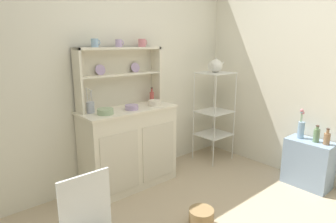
{
  "coord_description": "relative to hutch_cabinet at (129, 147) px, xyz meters",
  "views": [
    {
      "loc": [
        -1.65,
        -1.14,
        1.56
      ],
      "look_at": [
        0.29,
        1.12,
        0.84
      ],
      "focal_mm": 30.22,
      "sensor_mm": 36.0,
      "label": 1
    }
  ],
  "objects": [
    {
      "name": "hutch_shelf_unit",
      "position": [
        -0.0,
        0.16,
        0.81
      ],
      "size": [
        0.98,
        0.18,
        0.64
      ],
      "color": "beige",
      "rests_on": "hutch_cabinet"
    },
    {
      "name": "bowl_mixing_large",
      "position": [
        -0.31,
        -0.07,
        0.46
      ],
      "size": [
        0.16,
        0.16,
        0.05
      ],
      "primitive_type": "cylinder",
      "color": "#9EB78E",
      "rests_on": "hutch_cabinet"
    },
    {
      "name": "bowl_floral_medium",
      "position": [
        -0.0,
        -0.07,
        0.46
      ],
      "size": [
        0.14,
        0.14,
        0.05
      ],
      "primitive_type": "cylinder",
      "color": "#B79ECC",
      "rests_on": "hutch_cabinet"
    },
    {
      "name": "floor_basket",
      "position": [
        0.05,
        -1.04,
        -0.38
      ],
      "size": [
        0.22,
        0.22,
        0.16
      ],
      "primitive_type": "cylinder",
      "color": "#93754C",
      "rests_on": "ground"
    },
    {
      "name": "wall_back",
      "position": [
        0.06,
        0.26,
        0.79
      ],
      "size": [
        3.84,
        0.05,
        2.5
      ],
      "primitive_type": "cube",
      "color": "silver",
      "rests_on": "ground"
    },
    {
      "name": "bowl_cream_small",
      "position": [
        0.31,
        -0.07,
        0.46
      ],
      "size": [
        0.14,
        0.14,
        0.06
      ],
      "primitive_type": "cylinder",
      "color": "silver",
      "rests_on": "hutch_cabinet"
    },
    {
      "name": "cup_rose_2",
      "position": [
        0.29,
        0.12,
        1.11
      ],
      "size": [
        0.1,
        0.08,
        0.09
      ],
      "color": "#D17A84",
      "rests_on": "hutch_shelf_unit"
    },
    {
      "name": "utensil_jar",
      "position": [
        -0.39,
        0.08,
        0.49
      ],
      "size": [
        0.08,
        0.08,
        0.25
      ],
      "color": "#B2B7C6",
      "rests_on": "hutch_cabinet"
    },
    {
      "name": "bakers_rack",
      "position": [
        1.28,
        -0.12,
        0.29
      ],
      "size": [
        0.43,
        0.39,
        1.2
      ],
      "color": "silver",
      "rests_on": "ground"
    },
    {
      "name": "cup_sky_0",
      "position": [
        -0.28,
        0.12,
        1.11
      ],
      "size": [
        0.09,
        0.07,
        0.08
      ],
      "color": "#8EB2D1",
      "rests_on": "hutch_shelf_unit"
    },
    {
      "name": "wall_right",
      "position": [
        1.69,
        -1.37,
        0.79
      ],
      "size": [
        0.05,
        3.84,
        2.5
      ],
      "primitive_type": "cube",
      "color": "silver",
      "rests_on": "ground"
    },
    {
      "name": "porcelain_teapot",
      "position": [
        1.28,
        -0.12,
        0.82
      ],
      "size": [
        0.26,
        0.17,
        0.19
      ],
      "color": "white",
      "rests_on": "bakers_rack"
    },
    {
      "name": "side_shelf_blue",
      "position": [
        1.5,
        -1.3,
        -0.19
      ],
      "size": [
        0.28,
        0.48,
        0.53
      ],
      "primitive_type": "cube",
      "color": "#849EBC",
      "rests_on": "ground"
    },
    {
      "name": "flower_vase",
      "position": [
        1.5,
        -1.18,
        0.19
      ],
      "size": [
        0.07,
        0.07,
        0.34
      ],
      "color": "#8EB2D1",
      "rests_on": "side_shelf_blue"
    },
    {
      "name": "jam_bottle",
      "position": [
        0.39,
        0.09,
        0.5
      ],
      "size": [
        0.05,
        0.05,
        0.18
      ],
      "color": "#B74C47",
      "rests_on": "hutch_cabinet"
    },
    {
      "name": "cup_lilac_1",
      "position": [
        -0.01,
        0.12,
        1.11
      ],
      "size": [
        0.08,
        0.07,
        0.08
      ],
      "color": "#B79ECC",
      "rests_on": "hutch_shelf_unit"
    },
    {
      "name": "hutch_cabinet",
      "position": [
        0.0,
        0.0,
        0.0
      ],
      "size": [
        1.05,
        0.45,
        0.89
      ],
      "color": "silver",
      "rests_on": "ground"
    },
    {
      "name": "oil_bottle",
      "position": [
        1.5,
        -1.35,
        0.15
      ],
      "size": [
        0.06,
        0.06,
        0.19
      ],
      "color": "#6B8C60",
      "rests_on": "side_shelf_blue"
    },
    {
      "name": "vinegar_bottle",
      "position": [
        1.5,
        -1.46,
        0.14
      ],
      "size": [
        0.06,
        0.06,
        0.18
      ],
      "color": "#99704C",
      "rests_on": "side_shelf_blue"
    }
  ]
}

